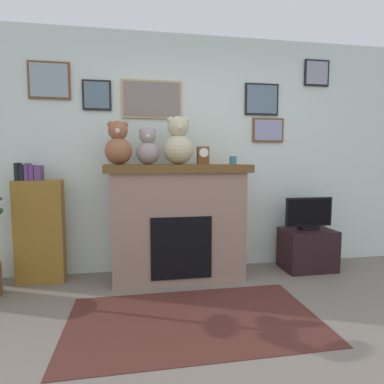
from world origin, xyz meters
The scene contains 12 objects.
ground_plane centered at (0.00, 0.00, 0.00)m, with size 12.00×12.00×0.00m, color #71675D.
back_wall centered at (0.00, 2.00, 1.31)m, with size 5.20×0.15×2.60m.
fireplace centered at (-0.31, 1.66, 0.60)m, with size 1.44×0.62×1.19m.
bookshelf centered at (-1.70, 1.74, 0.55)m, with size 0.46×0.16×1.21m.
tv_stand centered at (1.16, 1.64, 0.23)m, with size 0.57×0.40×0.46m, color black.
television centered at (1.16, 1.64, 0.63)m, with size 0.55×0.14×0.36m.
area_rug centered at (-0.31, 0.70, 0.00)m, with size 1.94×1.11×0.01m, color #4C241E.
candle_jar centered at (0.28, 1.64, 1.24)m, with size 0.07×0.07×0.09m, color teal.
mantel_clock centered at (-0.05, 1.64, 1.29)m, with size 0.12×0.09×0.18m.
teddy_bear_brown centered at (-0.91, 1.64, 1.39)m, with size 0.27×0.27×0.43m.
teddy_bear_cream centered at (-0.62, 1.64, 1.36)m, with size 0.23×0.23×0.37m.
teddy_bear_tan centered at (-0.31, 1.64, 1.41)m, with size 0.30×0.30×0.49m.
Camera 1 is at (-0.75, -1.65, 1.24)m, focal length 30.17 mm.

